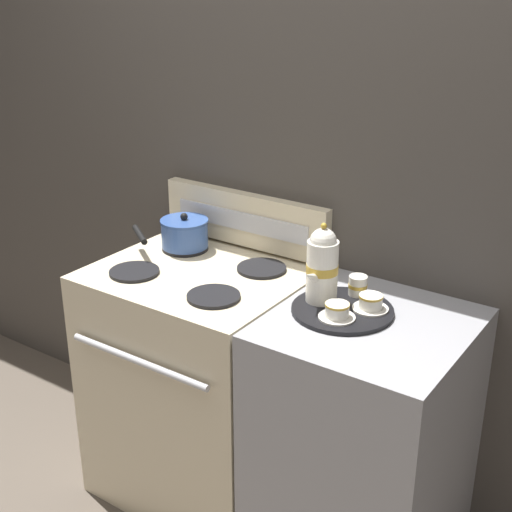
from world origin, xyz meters
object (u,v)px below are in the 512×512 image
object	(u,v)px
teapot	(322,265)
teacup_right	(371,302)
stove	(202,383)
creamer_jug	(358,285)
saucepan	(184,233)
serving_tray	(342,310)
teacup_left	(337,311)

from	to	relation	value
teapot	teacup_right	size ratio (longest dim) A/B	2.31
stove	creamer_jug	bearing A→B (deg)	12.45
saucepan	serving_tray	bearing A→B (deg)	-9.64
stove	serving_tray	distance (m)	0.73
saucepan	teapot	distance (m)	0.67
teacup_left	serving_tray	bearing A→B (deg)	104.38
saucepan	creamer_jug	distance (m)	0.73
saucepan	creamer_jug	xyz separation A→B (m)	(0.73, -0.01, -0.02)
teapot	teacup_left	distance (m)	0.16
serving_tray	teacup_left	xyz separation A→B (m)	(0.02, -0.07, 0.03)
serving_tray	teacup_left	size ratio (longest dim) A/B	2.83
stove	teacup_left	world-z (taller)	teacup_left
stove	saucepan	distance (m)	0.57
teacup_left	teacup_right	xyz separation A→B (m)	(0.06, 0.11, 0.00)
stove	serving_tray	bearing A→B (deg)	0.95
teacup_right	creamer_jug	world-z (taller)	creamer_jug
saucepan	teacup_left	xyz separation A→B (m)	(0.76, -0.19, -0.03)
teapot	serving_tray	bearing A→B (deg)	-6.22
saucepan	serving_tray	size ratio (longest dim) A/B	0.90
stove	teacup_left	size ratio (longest dim) A/B	8.26
teapot	saucepan	bearing A→B (deg)	169.94
teacup_left	saucepan	bearing A→B (deg)	165.56
serving_tray	teacup_left	world-z (taller)	teacup_left
serving_tray	teapot	bearing A→B (deg)	173.78
saucepan	teacup_right	xyz separation A→B (m)	(0.81, -0.08, -0.03)
stove	teacup_left	distance (m)	0.76
stove	teapot	world-z (taller)	teapot
teapot	creamer_jug	xyz separation A→B (m)	(0.08, 0.10, -0.09)
teapot	creamer_jug	size ratio (longest dim) A/B	4.04
stove	teacup_right	size ratio (longest dim) A/B	8.26
teacup_right	serving_tray	bearing A→B (deg)	-151.33
serving_tray	saucepan	bearing A→B (deg)	170.36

